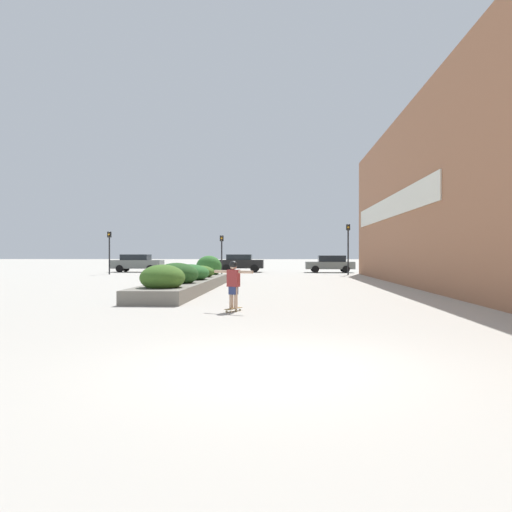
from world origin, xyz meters
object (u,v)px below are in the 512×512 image
at_px(car_center_left, 137,263).
at_px(skateboarder, 233,280).
at_px(car_center_right, 330,264).
at_px(traffic_light_far_left, 109,245).
at_px(car_leftmost, 438,263).
at_px(traffic_light_right, 348,241).
at_px(skateboard, 233,309).
at_px(traffic_light_left, 222,247).
at_px(car_rightmost, 241,263).

bearing_deg(car_center_left, skateboarder, 21.19).
height_order(car_center_right, traffic_light_far_left, traffic_light_far_left).
height_order(skateboarder, car_leftmost, car_leftmost).
relative_size(car_center_left, traffic_light_right, 1.13).
height_order(skateboard, traffic_light_left, traffic_light_left).
height_order(car_rightmost, traffic_light_far_left, traffic_light_far_left).
bearing_deg(car_leftmost, skateboard, -25.75).
bearing_deg(car_leftmost, skateboarder, -25.75).
xyz_separation_m(skateboarder, traffic_light_far_left, (-12.26, 24.66, 1.41)).
distance_m(car_leftmost, traffic_light_left, 19.70).
relative_size(car_center_left, car_center_right, 1.05).
relative_size(car_center_left, traffic_light_left, 1.43).
bearing_deg(skateboard, traffic_light_right, 100.95).
xyz_separation_m(skateboard, skateboarder, (-0.00, 0.00, 0.82)).
distance_m(skateboarder, traffic_light_left, 25.48).
bearing_deg(skateboarder, car_center_right, 105.03).
xyz_separation_m(traffic_light_left, traffic_light_far_left, (-8.80, -0.55, 0.18)).
xyz_separation_m(car_leftmost, car_center_left, (-26.76, -1.59, 0.02)).
distance_m(skateboarder, traffic_light_right, 25.21).
relative_size(traffic_light_left, traffic_light_far_left, 0.91).
bearing_deg(car_leftmost, car_center_right, -79.11).
bearing_deg(car_rightmost, traffic_light_far_left, -60.74).
height_order(skateboard, traffic_light_far_left, traffic_light_far_left).
relative_size(car_leftmost, traffic_light_right, 1.02).
relative_size(car_center_right, car_rightmost, 1.06).
bearing_deg(car_rightmost, skateboarder, 4.52).
relative_size(traffic_light_left, traffic_light_right, 0.79).
bearing_deg(traffic_light_right, car_center_right, 99.26).
distance_m(skateboard, car_leftmost, 34.94).
xyz_separation_m(skateboarder, traffic_light_left, (-3.46, 25.21, 1.23)).
xyz_separation_m(skateboard, traffic_light_far_left, (-12.26, 24.66, 2.23)).
xyz_separation_m(skateboarder, car_leftmost, (15.18, 31.47, -0.08)).
relative_size(skateboard, car_center_right, 0.17).
height_order(car_leftmost, car_rightmost, car_rightmost).
bearing_deg(car_center_right, skateboard, 169.60).
bearing_deg(skateboarder, skateboard, 25.43).
bearing_deg(traffic_light_far_left, traffic_light_right, -0.95).
height_order(skateboard, car_leftmost, car_leftmost).
xyz_separation_m(skateboarder, car_rightmost, (-2.38, 30.19, -0.05)).
xyz_separation_m(car_leftmost, car_rightmost, (-17.56, -1.28, 0.03)).
distance_m(car_center_left, car_center_right, 17.01).
bearing_deg(skateboard, car_center_left, 136.61).
bearing_deg(traffic_light_far_left, car_rightmost, 29.26).
distance_m(skateboard, traffic_light_right, 25.28).
distance_m(skateboard, car_center_right, 30.10).
xyz_separation_m(car_center_right, car_rightmost, (-7.82, 0.60, 0.06)).
bearing_deg(skateboard, skateboarder, -154.57).
bearing_deg(skateboarder, car_rightmost, 119.94).
xyz_separation_m(car_rightmost, traffic_light_left, (-1.08, -4.98, 1.28)).
bearing_deg(car_center_left, car_rightmost, 91.95).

